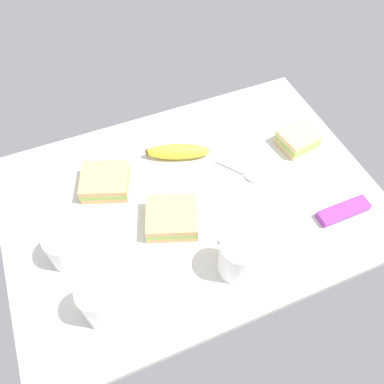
{
  "coord_description": "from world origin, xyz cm",
  "views": [
    {
      "loc": [
        -21.22,
        -50.9,
        81.36
      ],
      "look_at": [
        0.0,
        0.0,
        5.0
      ],
      "focal_mm": 36.8,
      "sensor_mm": 36.0,
      "label": 1
    }
  ],
  "objects_px": {
    "coffee_mug_milky": "(66,247)",
    "banana": "(178,152)",
    "snack_bar": "(344,211)",
    "sandwich_main": "(105,182)",
    "spoon": "(243,173)",
    "glass_of_milk": "(99,304)",
    "coffee_mug_black": "(238,257)",
    "sandwich_side": "(298,139)",
    "sandwich_extra": "(172,218)"
  },
  "relations": [
    {
      "from": "sandwich_side",
      "to": "banana",
      "type": "relative_size",
      "value": 0.6
    },
    {
      "from": "snack_bar",
      "to": "coffee_mug_milky",
      "type": "bearing_deg",
      "value": 167.2
    },
    {
      "from": "coffee_mug_black",
      "to": "sandwich_extra",
      "type": "bearing_deg",
      "value": 118.51
    },
    {
      "from": "coffee_mug_milky",
      "to": "banana",
      "type": "xyz_separation_m",
      "value": [
        0.33,
        0.18,
        -0.02
      ]
    },
    {
      "from": "sandwich_extra",
      "to": "snack_bar",
      "type": "relative_size",
      "value": 1.12
    },
    {
      "from": "sandwich_extra",
      "to": "sandwich_side",
      "type": "bearing_deg",
      "value": 14.37
    },
    {
      "from": "banana",
      "to": "sandwich_main",
      "type": "bearing_deg",
      "value": -173.32
    },
    {
      "from": "snack_bar",
      "to": "coffee_mug_black",
      "type": "bearing_deg",
      "value": -174.91
    },
    {
      "from": "coffee_mug_milky",
      "to": "coffee_mug_black",
      "type": "bearing_deg",
      "value": -26.98
    },
    {
      "from": "banana",
      "to": "sandwich_extra",
      "type": "bearing_deg",
      "value": -115.42
    },
    {
      "from": "sandwich_side",
      "to": "spoon",
      "type": "xyz_separation_m",
      "value": [
        -0.18,
        -0.04,
        -0.02
      ]
    },
    {
      "from": "snack_bar",
      "to": "banana",
      "type": "bearing_deg",
      "value": 132.76
    },
    {
      "from": "sandwich_main",
      "to": "snack_bar",
      "type": "bearing_deg",
      "value": -30.4
    },
    {
      "from": "sandwich_extra",
      "to": "sandwich_main",
      "type": "bearing_deg",
      "value": 125.28
    },
    {
      "from": "sandwich_main",
      "to": "snack_bar",
      "type": "relative_size",
      "value": 1.08
    },
    {
      "from": "banana",
      "to": "snack_bar",
      "type": "bearing_deg",
      "value": -46.84
    },
    {
      "from": "coffee_mug_black",
      "to": "sandwich_side",
      "type": "relative_size",
      "value": 0.98
    },
    {
      "from": "sandwich_side",
      "to": "banana",
      "type": "distance_m",
      "value": 0.32
    },
    {
      "from": "coffee_mug_milky",
      "to": "snack_bar",
      "type": "relative_size",
      "value": 0.78
    },
    {
      "from": "sandwich_side",
      "to": "spoon",
      "type": "relative_size",
      "value": 0.97
    },
    {
      "from": "sandwich_main",
      "to": "spoon",
      "type": "height_order",
      "value": "sandwich_main"
    },
    {
      "from": "coffee_mug_black",
      "to": "coffee_mug_milky",
      "type": "xyz_separation_m",
      "value": [
        -0.33,
        0.17,
        -0.01
      ]
    },
    {
      "from": "coffee_mug_black",
      "to": "sandwich_main",
      "type": "distance_m",
      "value": 0.38
    },
    {
      "from": "coffee_mug_milky",
      "to": "sandwich_extra",
      "type": "relative_size",
      "value": 0.7
    },
    {
      "from": "sandwich_extra",
      "to": "coffee_mug_black",
      "type": "bearing_deg",
      "value": -61.49
    },
    {
      "from": "sandwich_extra",
      "to": "banana",
      "type": "xyz_separation_m",
      "value": [
        0.09,
        0.19,
        -0.0
      ]
    },
    {
      "from": "sandwich_main",
      "to": "sandwich_side",
      "type": "distance_m",
      "value": 0.52
    },
    {
      "from": "glass_of_milk",
      "to": "snack_bar",
      "type": "height_order",
      "value": "glass_of_milk"
    },
    {
      "from": "sandwich_main",
      "to": "sandwich_side",
      "type": "bearing_deg",
      "value": -6.59
    },
    {
      "from": "snack_bar",
      "to": "sandwich_side",
      "type": "bearing_deg",
      "value": 86.11
    },
    {
      "from": "coffee_mug_black",
      "to": "spoon",
      "type": "relative_size",
      "value": 0.96
    },
    {
      "from": "coffee_mug_black",
      "to": "glass_of_milk",
      "type": "height_order",
      "value": "glass_of_milk"
    },
    {
      "from": "sandwich_main",
      "to": "sandwich_side",
      "type": "relative_size",
      "value": 1.37
    },
    {
      "from": "snack_bar",
      "to": "sandwich_main",
      "type": "bearing_deg",
      "value": 149.2
    },
    {
      "from": "glass_of_milk",
      "to": "spoon",
      "type": "xyz_separation_m",
      "value": [
        0.42,
        0.21,
        -0.05
      ]
    },
    {
      "from": "coffee_mug_milky",
      "to": "sandwich_side",
      "type": "distance_m",
      "value": 0.65
    },
    {
      "from": "banana",
      "to": "spoon",
      "type": "relative_size",
      "value": 1.61
    },
    {
      "from": "glass_of_milk",
      "to": "sandwich_main",
      "type": "bearing_deg",
      "value": 73.74
    },
    {
      "from": "sandwich_main",
      "to": "spoon",
      "type": "relative_size",
      "value": 1.33
    },
    {
      "from": "coffee_mug_milky",
      "to": "glass_of_milk",
      "type": "bearing_deg",
      "value": -77.29
    },
    {
      "from": "spoon",
      "to": "glass_of_milk",
      "type": "bearing_deg",
      "value": -153.22
    },
    {
      "from": "coffee_mug_black",
      "to": "banana",
      "type": "xyz_separation_m",
      "value": [
        0.0,
        0.35,
        -0.03
      ]
    },
    {
      "from": "sandwich_main",
      "to": "banana",
      "type": "bearing_deg",
      "value": 6.68
    },
    {
      "from": "coffee_mug_milky",
      "to": "sandwich_main",
      "type": "xyz_separation_m",
      "value": [
        0.12,
        0.16,
        -0.02
      ]
    },
    {
      "from": "glass_of_milk",
      "to": "sandwich_extra",
      "type": "bearing_deg",
      "value": 35.69
    },
    {
      "from": "coffee_mug_milky",
      "to": "sandwich_side",
      "type": "xyz_separation_m",
      "value": [
        0.64,
        0.1,
        -0.02
      ]
    },
    {
      "from": "banana",
      "to": "snack_bar",
      "type": "height_order",
      "value": "banana"
    },
    {
      "from": "sandwich_side",
      "to": "banana",
      "type": "xyz_separation_m",
      "value": [
        -0.31,
        0.08,
        -0.0
      ]
    },
    {
      "from": "sandwich_main",
      "to": "spoon",
      "type": "bearing_deg",
      "value": -15.82
    },
    {
      "from": "spoon",
      "to": "sandwich_side",
      "type": "bearing_deg",
      "value": 11.08
    }
  ]
}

